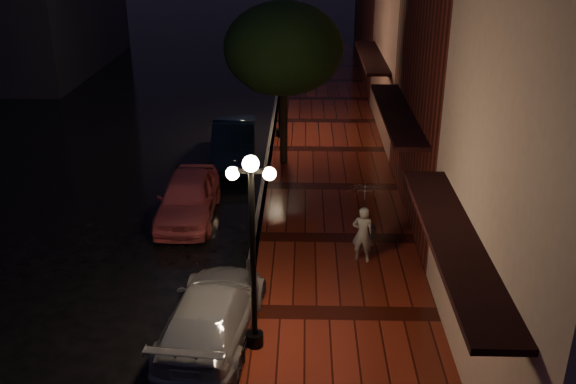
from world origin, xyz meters
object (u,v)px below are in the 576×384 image
(streetlamp_far, at_px, (280,78))
(silver_car, at_px, (212,314))
(navy_car, at_px, (234,142))
(parking_meter, at_px, (250,280))
(street_tree, at_px, (284,51))
(pink_car, at_px, (188,197))
(streetlamp_near, at_px, (253,244))
(woman_with_umbrella, at_px, (364,211))

(streetlamp_far, xyz_separation_m, silver_car, (-0.95, -13.61, -1.95))
(navy_car, height_order, parking_meter, navy_car)
(streetlamp_far, height_order, street_tree, street_tree)
(pink_car, height_order, parking_meter, parking_meter)
(parking_meter, bearing_deg, streetlamp_near, -99.37)
(street_tree, bearing_deg, streetlamp_near, -91.35)
(streetlamp_near, distance_m, parking_meter, 2.09)
(pink_car, distance_m, woman_with_umbrella, 5.84)
(streetlamp_near, distance_m, streetlamp_far, 14.00)
(parking_meter, bearing_deg, pink_car, 95.84)
(pink_car, bearing_deg, navy_car, 79.20)
(street_tree, relative_size, silver_car, 1.30)
(silver_car, bearing_deg, navy_car, -80.47)
(streetlamp_far, relative_size, pink_car, 1.04)
(streetlamp_near, relative_size, parking_meter, 3.21)
(street_tree, height_order, navy_car, street_tree)
(street_tree, bearing_deg, streetlamp_far, 94.91)
(silver_car, bearing_deg, pink_car, -69.55)
(street_tree, bearing_deg, silver_car, -96.51)
(street_tree, distance_m, woman_with_umbrella, 8.07)
(streetlamp_far, relative_size, navy_car, 0.95)
(navy_car, relative_size, parking_meter, 3.40)
(pink_car, bearing_deg, parking_meter, -66.74)
(streetlamp_far, xyz_separation_m, woman_with_umbrella, (2.56, -10.27, -1.01))
(navy_car, xyz_separation_m, parking_meter, (1.43, -10.19, 0.21))
(street_tree, xyz_separation_m, navy_car, (-1.89, 0.48, -3.49))
(pink_car, bearing_deg, street_tree, 57.70)
(woman_with_umbrella, bearing_deg, pink_car, -13.65)
(pink_car, bearing_deg, streetlamp_far, 70.76)
(streetlamp_near, height_order, streetlamp_far, same)
(streetlamp_far, distance_m, navy_car, 3.53)
(navy_car, distance_m, parking_meter, 10.29)
(street_tree, bearing_deg, parking_meter, -92.71)
(street_tree, relative_size, pink_car, 1.40)
(streetlamp_far, xyz_separation_m, navy_car, (-1.63, -2.52, -1.85))
(streetlamp_far, height_order, parking_meter, streetlamp_far)
(navy_car, relative_size, woman_with_umbrella, 2.10)
(streetlamp_near, relative_size, pink_car, 1.04)
(streetlamp_far, distance_m, street_tree, 3.44)
(streetlamp_far, bearing_deg, streetlamp_near, -90.00)
(silver_car, bearing_deg, woman_with_umbrella, -130.47)
(street_tree, distance_m, silver_car, 11.26)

